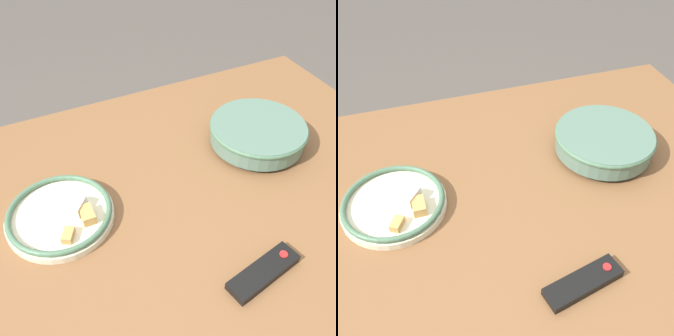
# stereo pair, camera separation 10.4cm
# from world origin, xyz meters

# --- Properties ---
(dining_table) EXTENTS (1.52, 1.03, 0.78)m
(dining_table) POSITION_xyz_m (0.00, 0.00, 0.70)
(dining_table) COLOR brown
(dining_table) RESTS_ON ground_plane
(noodle_bowl) EXTENTS (0.28, 0.28, 0.07)m
(noodle_bowl) POSITION_xyz_m (-0.33, -0.11, 0.82)
(noodle_bowl) COLOR #4C6B5B
(noodle_bowl) RESTS_ON dining_table
(food_plate) EXTENTS (0.26, 0.26, 0.05)m
(food_plate) POSITION_xyz_m (0.26, -0.07, 0.80)
(food_plate) COLOR beige
(food_plate) RESTS_ON dining_table
(tv_remote) EXTENTS (0.18, 0.09, 0.02)m
(tv_remote) POSITION_xyz_m (-0.09, 0.27, 0.79)
(tv_remote) COLOR black
(tv_remote) RESTS_ON dining_table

